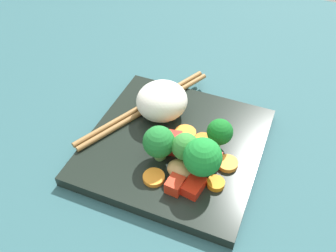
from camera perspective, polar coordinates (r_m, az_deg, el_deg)
ground_plane at (r=53.59cm, az=0.98°, el=-4.25°), size 110.00×110.00×2.00cm
square_plate at (r=52.26cm, az=1.00°, el=-2.95°), size 23.31×23.31×1.57cm
rice_mound at (r=53.92cm, az=-0.93°, el=3.83°), size 9.84×9.95×5.17cm
broccoli_floret_0 at (r=47.38cm, az=-1.39°, el=-2.51°), size 4.12×4.12×5.40cm
broccoli_floret_1 at (r=44.76cm, az=5.25°, el=-4.75°), size 4.72×4.72×6.42cm
broccoli_floret_2 at (r=49.57cm, az=7.84°, el=-0.94°), size 3.47×3.47×4.60cm
broccoli_floret_3 at (r=46.69cm, az=2.60°, el=-3.30°), size 3.48×3.48×5.17cm
carrot_slice_0 at (r=49.28cm, az=8.99°, el=-5.61°), size 3.15×3.15×0.63cm
carrot_slice_1 at (r=52.26cm, az=2.64°, el=-1.16°), size 3.83×3.83×0.74cm
carrot_slice_2 at (r=47.35cm, az=-2.27°, el=-7.74°), size 3.86×3.86×0.58cm
carrot_slice_3 at (r=50.25cm, az=4.72°, el=-3.92°), size 2.91×2.91×0.49cm
carrot_slice_4 at (r=47.03cm, az=7.25°, el=-8.59°), size 3.04×3.04×0.71cm
carrot_slice_5 at (r=51.72cm, az=5.32°, el=-2.09°), size 3.14×3.14×0.59cm
pepper_chunk_0 at (r=50.41cm, az=0.27°, el=-2.45°), size 2.94×3.57×1.75cm
pepper_chunk_1 at (r=45.94cm, az=1.05°, el=-8.89°), size 2.04×2.36×1.66cm
pepper_chunk_2 at (r=48.53cm, az=6.34°, el=-4.94°), size 2.92×2.38×2.09cm
pepper_chunk_3 at (r=46.09cm, az=3.89°, el=-9.07°), size 2.53×3.28×1.38cm
chicken_piece_1 at (r=47.18cm, az=1.85°, el=-6.60°), size 3.94×3.54×2.01cm
chopstick_pair at (r=56.29cm, az=-3.47°, el=2.84°), size 11.99×22.67×0.76cm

